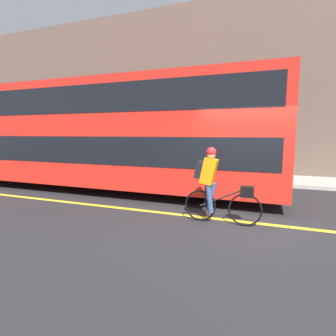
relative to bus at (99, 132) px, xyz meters
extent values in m
plane|color=#232326|center=(4.95, -1.70, -1.96)|extent=(80.00, 80.00, 0.00)
cube|color=yellow|center=(4.95, -1.86, -1.96)|extent=(50.00, 0.14, 0.01)
cube|color=#A8A399|center=(4.95, 3.49, -1.90)|extent=(60.00, 2.28, 0.13)
cube|color=brown|center=(4.95, 4.78, 1.93)|extent=(60.00, 0.30, 7.78)
cylinder|color=black|center=(3.65, 0.00, -1.46)|extent=(1.00, 0.30, 1.00)
cylinder|color=black|center=(-3.65, 0.00, -1.46)|extent=(1.00, 0.30, 1.00)
cube|color=red|center=(0.00, 0.00, -0.76)|extent=(11.79, 2.52, 1.80)
cube|color=black|center=(0.00, 0.00, -0.54)|extent=(11.32, 2.54, 0.79)
cube|color=red|center=(0.00, 0.00, 0.85)|extent=(11.79, 2.42, 1.41)
cube|color=black|center=(0.00, 0.00, 0.92)|extent=(11.32, 2.44, 0.79)
torus|color=black|center=(4.95, -2.10, -1.62)|extent=(0.68, 0.04, 0.68)
torus|color=black|center=(4.01, -2.10, -1.62)|extent=(0.68, 0.04, 0.68)
cylinder|color=black|center=(4.48, -2.10, -1.40)|extent=(0.95, 0.03, 0.47)
cylinder|color=black|center=(4.12, -2.10, -1.37)|extent=(0.03, 0.03, 0.50)
cube|color=black|center=(4.98, -2.10, -1.24)|extent=(0.26, 0.16, 0.22)
cube|color=orange|center=(4.19, -2.10, -0.85)|extent=(0.37, 0.32, 0.58)
cube|color=black|center=(3.99, -2.10, -0.83)|extent=(0.21, 0.26, 0.38)
cylinder|color=#384C7A|center=(4.23, -2.01, -1.42)|extent=(0.21, 0.11, 0.61)
cylinder|color=#384C7A|center=(4.23, -2.19, -1.42)|extent=(0.19, 0.11, 0.61)
sphere|color=tan|center=(4.23, -2.10, -0.49)|extent=(0.19, 0.19, 0.19)
sphere|color=red|center=(4.23, -2.10, -0.45)|extent=(0.21, 0.21, 0.21)
cylinder|color=#262628|center=(5.24, 3.38, -1.39)|extent=(0.50, 0.50, 0.89)
camera|label=1|loc=(5.27, -7.55, -0.05)|focal=28.00mm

